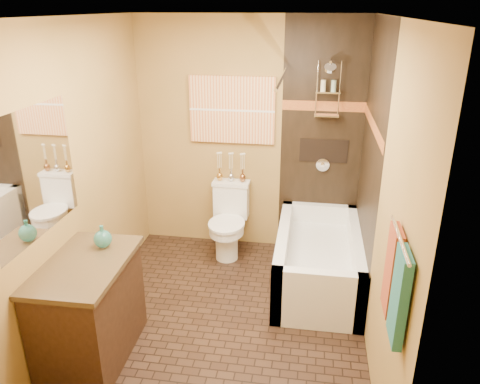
% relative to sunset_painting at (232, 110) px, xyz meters
% --- Properties ---
extents(floor, '(3.00, 3.00, 0.00)m').
position_rel_sunset_painting_xyz_m(floor, '(0.17, -1.48, -1.55)').
color(floor, black).
rests_on(floor, ground).
extents(wall_left, '(0.02, 3.00, 2.50)m').
position_rel_sunset_painting_xyz_m(wall_left, '(-1.03, -1.48, -0.30)').
color(wall_left, '#AC8042').
rests_on(wall_left, floor).
extents(wall_right, '(0.02, 3.00, 2.50)m').
position_rel_sunset_painting_xyz_m(wall_right, '(1.37, -1.48, -0.30)').
color(wall_right, '#AC8042').
rests_on(wall_right, floor).
extents(wall_back, '(2.40, 0.02, 2.50)m').
position_rel_sunset_painting_xyz_m(wall_back, '(0.17, 0.02, -0.30)').
color(wall_back, '#AC8042').
rests_on(wall_back, floor).
extents(wall_front, '(2.40, 0.02, 2.50)m').
position_rel_sunset_painting_xyz_m(wall_front, '(0.17, -2.98, -0.30)').
color(wall_front, '#AC8042').
rests_on(wall_front, floor).
extents(ceiling, '(3.00, 3.00, 0.00)m').
position_rel_sunset_painting_xyz_m(ceiling, '(0.17, -1.48, 0.95)').
color(ceiling, silver).
rests_on(ceiling, wall_back).
extents(alcove_tile_back, '(0.85, 0.01, 2.50)m').
position_rel_sunset_painting_xyz_m(alcove_tile_back, '(0.95, 0.01, -0.30)').
color(alcove_tile_back, black).
rests_on(alcove_tile_back, wall_back).
extents(alcove_tile_right, '(0.01, 1.50, 2.50)m').
position_rel_sunset_painting_xyz_m(alcove_tile_right, '(1.36, -0.73, -0.30)').
color(alcove_tile_right, black).
rests_on(alcove_tile_right, wall_right).
extents(mosaic_band_back, '(0.85, 0.01, 0.10)m').
position_rel_sunset_painting_xyz_m(mosaic_band_back, '(0.95, 0.00, 0.07)').
color(mosaic_band_back, '#993B1B').
rests_on(mosaic_band_back, alcove_tile_back).
extents(mosaic_band_right, '(0.01, 1.50, 0.10)m').
position_rel_sunset_painting_xyz_m(mosaic_band_right, '(1.35, -0.73, 0.07)').
color(mosaic_band_right, '#993B1B').
rests_on(mosaic_band_right, alcove_tile_right).
extents(alcove_niche, '(0.50, 0.01, 0.25)m').
position_rel_sunset_painting_xyz_m(alcove_niche, '(0.97, 0.01, -0.40)').
color(alcove_niche, black).
rests_on(alcove_niche, alcove_tile_back).
extents(shower_fixtures, '(0.24, 0.33, 1.16)m').
position_rel_sunset_painting_xyz_m(shower_fixtures, '(0.97, -0.10, 0.12)').
color(shower_fixtures, silver).
rests_on(shower_fixtures, floor).
extents(curtain_rod, '(0.03, 1.55, 0.03)m').
position_rel_sunset_painting_xyz_m(curtain_rod, '(0.57, -0.73, 0.47)').
color(curtain_rod, silver).
rests_on(curtain_rod, wall_back).
extents(towel_bar, '(0.02, 0.55, 0.02)m').
position_rel_sunset_painting_xyz_m(towel_bar, '(1.32, -2.53, -0.10)').
color(towel_bar, silver).
rests_on(towel_bar, wall_right).
extents(towel_teal, '(0.05, 0.22, 0.52)m').
position_rel_sunset_painting_xyz_m(towel_teal, '(1.33, -2.66, -0.37)').
color(towel_teal, '#1B5C57').
rests_on(towel_teal, towel_bar).
extents(towel_rust, '(0.05, 0.22, 0.52)m').
position_rel_sunset_painting_xyz_m(towel_rust, '(1.33, -2.40, -0.37)').
color(towel_rust, maroon).
rests_on(towel_rust, towel_bar).
extents(sunset_painting, '(0.90, 0.04, 0.70)m').
position_rel_sunset_painting_xyz_m(sunset_painting, '(0.00, 0.00, 0.00)').
color(sunset_painting, '#D76732').
rests_on(sunset_painting, wall_back).
extents(vanity_mirror, '(0.01, 1.00, 0.90)m').
position_rel_sunset_painting_xyz_m(vanity_mirror, '(-1.02, -2.03, -0.05)').
color(vanity_mirror, white).
rests_on(vanity_mirror, wall_left).
extents(bathtub, '(0.80, 1.50, 0.55)m').
position_rel_sunset_painting_xyz_m(bathtub, '(0.97, -0.73, -1.33)').
color(bathtub, white).
rests_on(bathtub, floor).
extents(toilet, '(0.40, 0.59, 0.78)m').
position_rel_sunset_painting_xyz_m(toilet, '(-0.00, -0.26, -1.15)').
color(toilet, white).
rests_on(toilet, floor).
extents(vanity, '(0.59, 0.95, 0.83)m').
position_rel_sunset_painting_xyz_m(vanity, '(-0.75, -2.03, -1.13)').
color(vanity, black).
rests_on(vanity, floor).
extents(teal_bottle, '(0.18, 0.18, 0.22)m').
position_rel_sunset_painting_xyz_m(teal_bottle, '(-0.70, -1.79, -0.63)').
color(teal_bottle, '#2A7E73').
rests_on(teal_bottle, vanity).
extents(bud_vases, '(0.32, 0.07, 0.32)m').
position_rel_sunset_painting_xyz_m(bud_vases, '(0.00, -0.09, -0.59)').
color(bud_vases, '#C48E3D').
rests_on(bud_vases, toilet).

